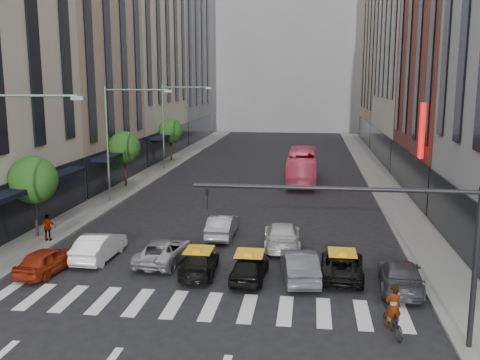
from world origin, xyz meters
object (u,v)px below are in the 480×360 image
at_px(taxi_center, 249,267).
at_px(pedestrian_far, 48,227).
at_px(motorcycle, 392,322).
at_px(streetlamp_near, 1,157).
at_px(taxi_left, 199,262).
at_px(streetlamp_mid, 119,128).
at_px(bus, 302,166).
at_px(car_white_front, 99,246).
at_px(car_red, 47,260).
at_px(streetlamp_far, 172,115).

relative_size(taxi_center, pedestrian_far, 2.44).
bearing_deg(motorcycle, streetlamp_near, -26.34).
distance_m(taxi_left, pedestrian_far, 10.73).
height_order(streetlamp_mid, motorcycle, streetlamp_mid).
bearing_deg(taxi_left, bus, -104.52).
xyz_separation_m(streetlamp_near, streetlamp_mid, (0.00, 16.00, 0.00)).
xyz_separation_m(streetlamp_near, motorcycle, (17.98, -4.10, -5.40)).
bearing_deg(bus, car_white_front, 66.42).
relative_size(streetlamp_mid, pedestrian_far, 5.62).
height_order(streetlamp_near, pedestrian_far, streetlamp_near).
distance_m(streetlamp_near, taxi_center, 13.07).
bearing_deg(taxi_left, pedestrian_far, -25.54).
relative_size(streetlamp_near, pedestrian_far, 5.62).
height_order(car_red, bus, bus).
bearing_deg(motorcycle, taxi_center, -52.49).
bearing_deg(bus, taxi_left, 79.75).
distance_m(streetlamp_mid, pedestrian_far, 11.90).
height_order(car_red, pedestrian_far, pedestrian_far).
relative_size(car_red, pedestrian_far, 2.42).
height_order(taxi_center, bus, bus).
relative_size(car_white_front, taxi_left, 1.03).
bearing_deg(taxi_center, streetlamp_far, -66.34).
relative_size(streetlamp_far, car_red, 2.32).
bearing_deg(streetlamp_near, taxi_center, 3.77).
relative_size(car_red, taxi_left, 0.91).
relative_size(streetlamp_far, bus, 0.81).
distance_m(streetlamp_far, car_red, 32.07).
relative_size(streetlamp_near, motorcycle, 4.71).
relative_size(car_red, taxi_center, 0.99).
height_order(taxi_left, pedestrian_far, pedestrian_far).
distance_m(taxi_center, motorcycle, 7.77).
distance_m(streetlamp_far, motorcycle, 40.69).
bearing_deg(car_white_front, taxi_left, 167.07).
bearing_deg(streetlamp_mid, car_red, -83.65).
height_order(streetlamp_far, bus, streetlamp_far).
bearing_deg(bus, car_red, 65.09).
xyz_separation_m(taxi_left, pedestrian_far, (-9.98, 3.91, 0.34)).
bearing_deg(streetlamp_far, taxi_center, -69.06).
height_order(taxi_center, motorcycle, taxi_center).
xyz_separation_m(taxi_center, pedestrian_far, (-12.57, 4.42, 0.28)).
xyz_separation_m(taxi_left, taxi_center, (2.59, -0.50, 0.05)).
height_order(streetlamp_near, taxi_center, streetlamp_near).
xyz_separation_m(streetlamp_mid, bus, (14.01, 10.67, -4.35)).
relative_size(taxi_center, motorcycle, 2.05).
bearing_deg(streetlamp_far, car_white_front, -83.11).
xyz_separation_m(car_white_front, taxi_center, (8.42, -2.02, -0.05)).
xyz_separation_m(car_red, motorcycle, (16.25, -4.51, -0.16)).
distance_m(taxi_left, bus, 25.82).
height_order(streetlamp_near, streetlamp_mid, same).
xyz_separation_m(streetlamp_far, car_red, (1.73, -31.59, -5.24)).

